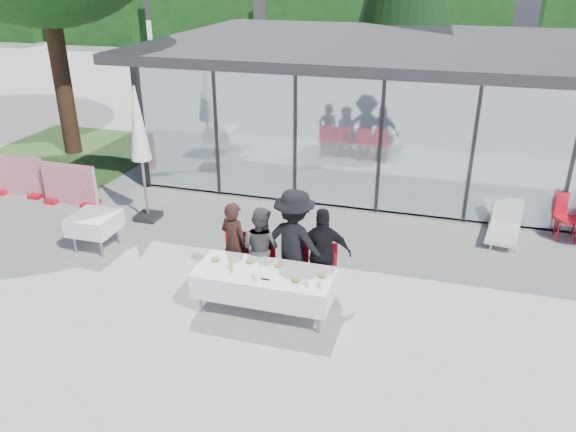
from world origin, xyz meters
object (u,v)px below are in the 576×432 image
(diner_c, at_px, (294,243))
(plate_b, at_px, (251,262))
(diner_chair_a, at_px, (236,255))
(diner_b, at_px, (261,248))
(diner_chair_b, at_px, (262,259))
(diner_chair_c, at_px, (295,264))
(diner_d, at_px, (323,254))
(plate_d, at_px, (322,276))
(plate_extra, at_px, (296,281))
(market_umbrella, at_px, (139,133))
(diner_a, at_px, (234,244))
(plate_c, at_px, (279,266))
(lounger, at_px, (505,225))
(folded_eyeglasses, at_px, (265,279))
(juice_bottle, at_px, (231,265))
(spare_chair_a, at_px, (566,214))
(plate_a, at_px, (216,260))
(spare_table_left, at_px, (94,223))
(dining_table, at_px, (264,283))
(diner_chair_d, at_px, (323,268))

(diner_c, relative_size, plate_b, 7.71)
(diner_chair_a, height_order, diner_b, diner_b)
(diner_chair_b, bearing_deg, diner_chair_c, 0.00)
(diner_d, bearing_deg, plate_d, 87.86)
(plate_extra, xyz_separation_m, market_umbrella, (-4.28, 2.92, 1.22))
(diner_a, distance_m, plate_c, 1.10)
(diner_chair_c, distance_m, lounger, 4.94)
(plate_c, height_order, lounger, plate_c)
(folded_eyeglasses, bearing_deg, juice_bottle, 166.56)
(folded_eyeglasses, height_order, spare_chair_a, spare_chair_a)
(plate_a, relative_size, juice_bottle, 1.48)
(diner_chair_c, distance_m, spare_table_left, 4.31)
(diner_a, distance_m, lounger, 5.84)
(dining_table, height_order, diner_chair_d, diner_chair_d)
(diner_chair_b, bearing_deg, diner_b, -90.00)
(diner_chair_a, relative_size, market_umbrella, 0.33)
(diner_a, xyz_separation_m, folded_eyeglasses, (0.89, -0.95, -0.03))
(plate_extra, relative_size, market_umbrella, 0.08)
(plate_b, distance_m, plate_c, 0.48)
(diner_chair_a, relative_size, diner_d, 0.59)
(diner_d, xyz_separation_m, folded_eyeglasses, (-0.71, -0.95, -0.07))
(plate_c, xyz_separation_m, folded_eyeglasses, (-0.09, -0.44, -0.02))
(diner_chair_a, distance_m, plate_b, 0.78)
(diner_chair_c, distance_m, plate_b, 0.86)
(diner_chair_a, distance_m, juice_bottle, 0.93)
(diner_b, distance_m, folded_eyeglasses, 1.03)
(diner_chair_b, height_order, plate_b, diner_chair_b)
(dining_table, distance_m, market_umbrella, 4.83)
(plate_c, distance_m, spare_table_left, 4.28)
(diner_b, distance_m, plate_c, 0.70)
(spare_chair_a, bearing_deg, diner_chair_b, -146.43)
(folded_eyeglasses, bearing_deg, diner_d, 53.37)
(diner_chair_d, distance_m, spare_chair_a, 5.65)
(diner_a, height_order, plate_d, diner_a)
(diner_c, xyz_separation_m, folded_eyeglasses, (-0.21, -0.95, -0.20))
(spare_table_left, xyz_separation_m, spare_chair_a, (9.13, 3.18, -0.02))
(plate_d, bearing_deg, diner_c, 135.16)
(dining_table, xyz_separation_m, diner_c, (0.31, 0.71, 0.42))
(diner_b, relative_size, plate_extra, 6.19)
(diner_c, xyz_separation_m, plate_c, (-0.12, -0.51, -0.18))
(diner_a, distance_m, diner_chair_d, 1.62)
(juice_bottle, bearing_deg, diner_chair_a, 106.98)
(diner_chair_d, height_order, plate_extra, diner_chair_d)
(diner_a, bearing_deg, juice_bottle, 127.60)
(diner_a, xyz_separation_m, plate_d, (1.74, -0.64, -0.01))
(diner_chair_d, distance_m, plate_extra, 0.98)
(dining_table, relative_size, juice_bottle, 13.47)
(juice_bottle, bearing_deg, diner_chair_d, 32.16)
(diner_b, distance_m, diner_d, 1.11)
(plate_extra, bearing_deg, diner_d, 76.14)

